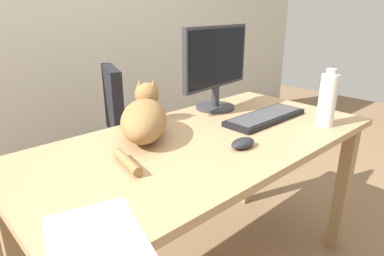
{
  "coord_description": "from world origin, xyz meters",
  "views": [
    {
      "loc": [
        -0.89,
        -0.88,
        1.23
      ],
      "look_at": [
        -0.08,
        -0.0,
        0.79
      ],
      "focal_mm": 31.11,
      "sensor_mm": 36.0,
      "label": 1
    }
  ],
  "objects_px": {
    "monitor": "(216,65)",
    "computer_mouse": "(243,143)",
    "office_chair": "(139,148)",
    "keyboard": "(265,117)",
    "water_bottle": "(327,100)",
    "cat": "(144,117)"
  },
  "relations": [
    {
      "from": "keyboard",
      "to": "cat",
      "type": "xyz_separation_m",
      "value": [
        -0.53,
        0.21,
        0.07
      ]
    },
    {
      "from": "cat",
      "to": "water_bottle",
      "type": "distance_m",
      "value": 0.79
    },
    {
      "from": "monitor",
      "to": "water_bottle",
      "type": "bearing_deg",
      "value": -72.22
    },
    {
      "from": "office_chair",
      "to": "monitor",
      "type": "relative_size",
      "value": 1.9
    },
    {
      "from": "monitor",
      "to": "cat",
      "type": "xyz_separation_m",
      "value": [
        -0.5,
        -0.07,
        -0.15
      ]
    },
    {
      "from": "cat",
      "to": "keyboard",
      "type": "bearing_deg",
      "value": -21.77
    },
    {
      "from": "keyboard",
      "to": "cat",
      "type": "relative_size",
      "value": 0.9
    },
    {
      "from": "cat",
      "to": "water_bottle",
      "type": "relative_size",
      "value": 1.93
    },
    {
      "from": "keyboard",
      "to": "office_chair",
      "type": "bearing_deg",
      "value": 102.49
    },
    {
      "from": "cat",
      "to": "water_bottle",
      "type": "xyz_separation_m",
      "value": [
        0.66,
        -0.44,
        0.04
      ]
    },
    {
      "from": "keyboard",
      "to": "water_bottle",
      "type": "xyz_separation_m",
      "value": [
        0.13,
        -0.22,
        0.1
      ]
    },
    {
      "from": "monitor",
      "to": "computer_mouse",
      "type": "bearing_deg",
      "value": -125.28
    },
    {
      "from": "water_bottle",
      "to": "cat",
      "type": "bearing_deg",
      "value": 146.56
    },
    {
      "from": "monitor",
      "to": "keyboard",
      "type": "height_order",
      "value": "monitor"
    },
    {
      "from": "water_bottle",
      "to": "computer_mouse",
      "type": "bearing_deg",
      "value": 169.36
    },
    {
      "from": "cat",
      "to": "computer_mouse",
      "type": "bearing_deg",
      "value": -60.57
    },
    {
      "from": "office_chair",
      "to": "monitor",
      "type": "xyz_separation_m",
      "value": [
        0.14,
        -0.52,
        0.57
      ]
    },
    {
      "from": "monitor",
      "to": "keyboard",
      "type": "xyz_separation_m",
      "value": [
        0.04,
        -0.29,
        -0.21
      ]
    },
    {
      "from": "office_chair",
      "to": "keyboard",
      "type": "distance_m",
      "value": 0.9
    },
    {
      "from": "cat",
      "to": "office_chair",
      "type": "bearing_deg",
      "value": 59.34
    },
    {
      "from": "office_chair",
      "to": "keyboard",
      "type": "height_order",
      "value": "office_chair"
    },
    {
      "from": "keyboard",
      "to": "water_bottle",
      "type": "relative_size",
      "value": 1.74
    }
  ]
}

